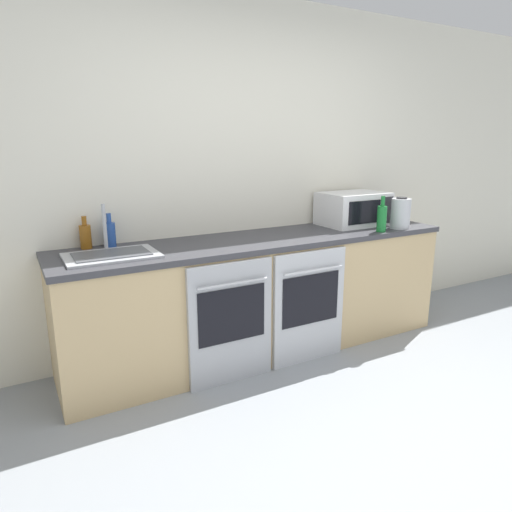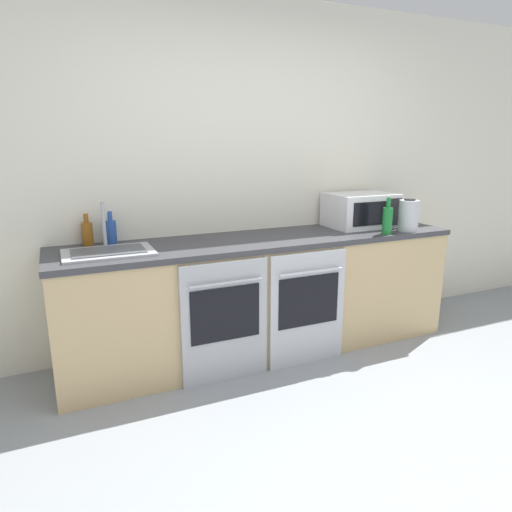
% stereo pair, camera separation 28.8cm
% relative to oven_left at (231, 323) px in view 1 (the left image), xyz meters
% --- Properties ---
extents(ground_plane, '(16.00, 16.00, 0.00)m').
position_rel_oven_left_xyz_m(ground_plane, '(0.43, -1.26, -0.42)').
color(ground_plane, gray).
extents(wall_back, '(10.00, 0.06, 2.60)m').
position_rel_oven_left_xyz_m(wall_back, '(0.43, 0.68, 0.88)').
color(wall_back, silver).
rests_on(wall_back, ground_plane).
extents(counter_back, '(2.98, 0.66, 0.88)m').
position_rel_oven_left_xyz_m(counter_back, '(0.43, 0.33, 0.02)').
color(counter_back, tan).
rests_on(counter_back, ground_plane).
extents(oven_left, '(0.59, 0.06, 0.83)m').
position_rel_oven_left_xyz_m(oven_left, '(0.00, 0.00, 0.00)').
color(oven_left, '#A8AAAF').
rests_on(oven_left, ground_plane).
extents(oven_right, '(0.59, 0.06, 0.83)m').
position_rel_oven_left_xyz_m(oven_right, '(0.62, 0.00, 0.00)').
color(oven_right, '#B7BABF').
rests_on(oven_right, ground_plane).
extents(microwave, '(0.54, 0.39, 0.27)m').
position_rel_oven_left_xyz_m(microwave, '(1.35, 0.43, 0.60)').
color(microwave, silver).
rests_on(microwave, counter_back).
extents(bottle_blue, '(0.07, 0.07, 0.22)m').
position_rel_oven_left_xyz_m(bottle_blue, '(-0.61, 0.57, 0.55)').
color(bottle_blue, '#234793').
rests_on(bottle_blue, counter_back).
extents(bottle_amber, '(0.07, 0.07, 0.22)m').
position_rel_oven_left_xyz_m(bottle_amber, '(-0.76, 0.59, 0.55)').
color(bottle_amber, '#8C5114').
rests_on(bottle_amber, counter_back).
extents(bottle_green, '(0.07, 0.07, 0.28)m').
position_rel_oven_left_xyz_m(bottle_green, '(1.35, 0.08, 0.57)').
color(bottle_green, '#19722D').
rests_on(bottle_green, counter_back).
extents(kettle, '(0.15, 0.15, 0.25)m').
position_rel_oven_left_xyz_m(kettle, '(1.58, 0.12, 0.58)').
color(kettle, '#B7BABF').
rests_on(kettle, counter_back).
extents(sink, '(0.55, 0.37, 0.31)m').
position_rel_oven_left_xyz_m(sink, '(-0.66, 0.30, 0.48)').
color(sink, '#A8AAAF').
rests_on(sink, counter_back).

